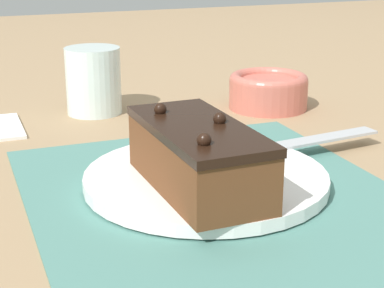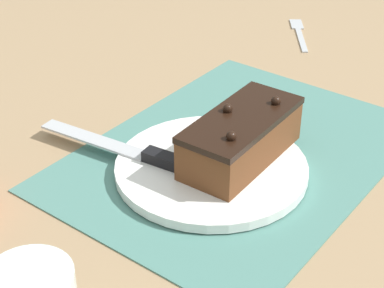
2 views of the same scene
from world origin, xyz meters
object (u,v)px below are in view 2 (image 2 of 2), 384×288
Objects in this scene: cake_plate at (212,168)px; dessert_fork at (299,32)px; chocolate_cake at (241,137)px; serving_knife at (144,154)px.

cake_plate is 0.48m from dessert_fork.
chocolate_cake is 0.46m from dessert_fork.
cake_plate is at bearing -109.43° from dessert_fork.
chocolate_cake reaches higher than serving_knife.
chocolate_cake is 0.74× the size of serving_knife.
dessert_fork is (-0.46, -0.14, -0.01)m from cake_plate.
cake_plate is 1.80× the size of dessert_fork.
chocolate_cake is 1.34× the size of dessert_fork.
serving_knife reaches higher than cake_plate.
chocolate_cake is at bearing -105.99° from dessert_fork.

